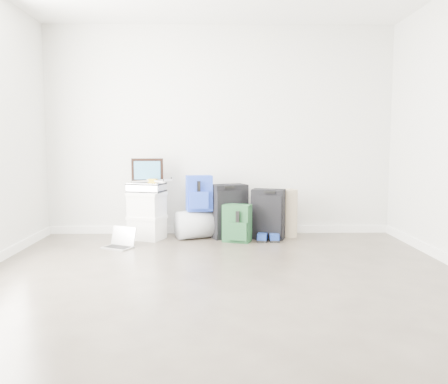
{
  "coord_description": "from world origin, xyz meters",
  "views": [
    {
      "loc": [
        -0.07,
        -3.72,
        1.2
      ],
      "look_at": [
        0.05,
        1.9,
        0.61
      ],
      "focal_mm": 38.0,
      "sensor_mm": 36.0,
      "label": 1
    }
  ],
  "objects_px": {
    "carry_on": "(268,214)",
    "duffel_bag": "(199,224)",
    "boxes_stack": "(147,216)",
    "large_suitcase": "(229,211)",
    "laptop": "(120,243)",
    "briefcase": "(146,187)"
  },
  "relations": [
    {
      "from": "boxes_stack",
      "to": "carry_on",
      "type": "xyz_separation_m",
      "value": [
        1.51,
        -0.02,
        0.02
      ]
    },
    {
      "from": "carry_on",
      "to": "duffel_bag",
      "type": "bearing_deg",
      "value": -166.83
    },
    {
      "from": "carry_on",
      "to": "laptop",
      "type": "bearing_deg",
      "value": -147.66
    },
    {
      "from": "carry_on",
      "to": "boxes_stack",
      "type": "bearing_deg",
      "value": -162.8
    },
    {
      "from": "large_suitcase",
      "to": "boxes_stack",
      "type": "bearing_deg",
      "value": 161.46
    },
    {
      "from": "carry_on",
      "to": "briefcase",
      "type": "bearing_deg",
      "value": -162.8
    },
    {
      "from": "large_suitcase",
      "to": "duffel_bag",
      "type": "bearing_deg",
      "value": 160.2
    },
    {
      "from": "duffel_bag",
      "to": "large_suitcase",
      "type": "relative_size",
      "value": 0.84
    },
    {
      "from": "carry_on",
      "to": "laptop",
      "type": "distance_m",
      "value": 1.83
    },
    {
      "from": "duffel_bag",
      "to": "laptop",
      "type": "xyz_separation_m",
      "value": [
        -0.89,
        -0.53,
        -0.12
      ]
    },
    {
      "from": "duffel_bag",
      "to": "carry_on",
      "type": "height_order",
      "value": "carry_on"
    },
    {
      "from": "large_suitcase",
      "to": "carry_on",
      "type": "distance_m",
      "value": 0.5
    },
    {
      "from": "briefcase",
      "to": "laptop",
      "type": "relative_size",
      "value": 1.04
    },
    {
      "from": "briefcase",
      "to": "carry_on",
      "type": "distance_m",
      "value": 1.55
    },
    {
      "from": "briefcase",
      "to": "duffel_bag",
      "type": "relative_size",
      "value": 0.73
    },
    {
      "from": "large_suitcase",
      "to": "carry_on",
      "type": "relative_size",
      "value": 1.08
    },
    {
      "from": "briefcase",
      "to": "duffel_bag",
      "type": "xyz_separation_m",
      "value": [
        0.65,
        0.05,
        -0.47
      ]
    },
    {
      "from": "large_suitcase",
      "to": "laptop",
      "type": "height_order",
      "value": "large_suitcase"
    },
    {
      "from": "duffel_bag",
      "to": "large_suitcase",
      "type": "xyz_separation_m",
      "value": [
        0.37,
        0.02,
        0.16
      ]
    },
    {
      "from": "briefcase",
      "to": "duffel_bag",
      "type": "bearing_deg",
      "value": 20.56
    },
    {
      "from": "duffel_bag",
      "to": "laptop",
      "type": "bearing_deg",
      "value": -172.31
    },
    {
      "from": "duffel_bag",
      "to": "carry_on",
      "type": "xyz_separation_m",
      "value": [
        0.86,
        -0.07,
        0.14
      ]
    }
  ]
}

